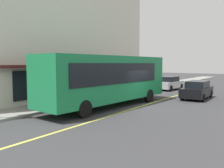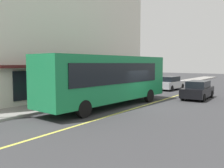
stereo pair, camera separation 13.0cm
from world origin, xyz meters
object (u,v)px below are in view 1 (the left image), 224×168
at_px(bus, 109,78).
at_px(car_silver, 169,83).
at_px(pedestrian_mid_block, 110,84).
at_px(pedestrian_near_storefront, 144,81).
at_px(car_black, 197,90).
at_px(pedestrian_at_corner, 123,82).

relative_size(bus, car_silver, 2.56).
xyz_separation_m(pedestrian_mid_block, pedestrian_near_storefront, (5.79, -0.49, 0.02)).
distance_m(bus, pedestrian_near_storefront, 10.54).
height_order(car_black, pedestrian_near_storefront, pedestrian_near_storefront).
bearing_deg(car_black, pedestrian_mid_block, 113.49).
bearing_deg(car_silver, pedestrian_mid_block, 164.65).
bearing_deg(car_silver, bus, -176.69).
height_order(car_black, pedestrian_at_corner, pedestrian_at_corner).
bearing_deg(bus, car_silver, 3.31).
height_order(car_silver, pedestrian_mid_block, pedestrian_mid_block).
height_order(bus, car_black, bus).
bearing_deg(pedestrian_near_storefront, pedestrian_at_corner, 178.67).
distance_m(pedestrian_mid_block, pedestrian_at_corner, 1.58).
bearing_deg(pedestrian_near_storefront, bus, -165.87).
height_order(car_silver, pedestrian_near_storefront, pedestrian_near_storefront).
relative_size(pedestrian_mid_block, pedestrian_at_corner, 0.87).
distance_m(car_silver, pedestrian_at_corner, 7.20).
bearing_deg(pedestrian_mid_block, car_black, -66.51).
bearing_deg(car_black, bus, 152.28).
bearing_deg(pedestrian_mid_block, bus, -145.20).
bearing_deg(pedestrian_mid_block, car_silver, -15.35).
relative_size(bus, car_black, 2.59).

